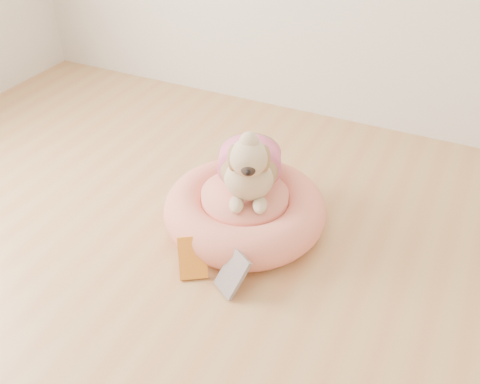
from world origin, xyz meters
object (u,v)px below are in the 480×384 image
at_px(dog, 250,153).
at_px(book_white, 232,273).
at_px(pet_bed, 245,210).
at_px(book_yellow, 193,258).

distance_m(dog, book_white, 0.53).
bearing_deg(book_white, pet_bed, 140.83).
distance_m(pet_bed, dog, 0.28).
distance_m(pet_bed, book_yellow, 0.38).
relative_size(dog, book_yellow, 2.83).
relative_size(book_yellow, book_white, 0.98).
xyz_separation_m(pet_bed, dog, (0.00, 0.04, 0.28)).
bearing_deg(dog, book_white, -96.90).
relative_size(dog, book_white, 2.77).
height_order(pet_bed, book_white, pet_bed).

